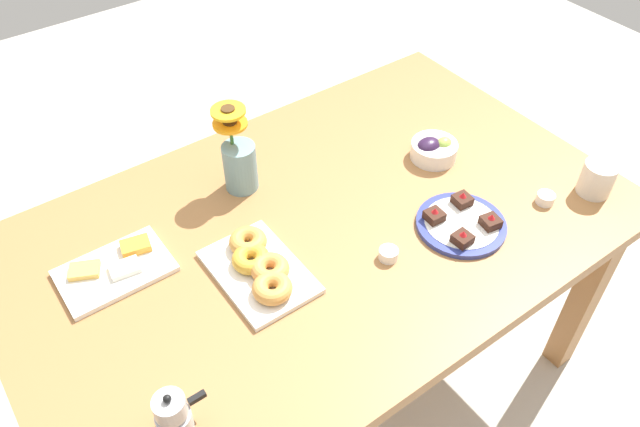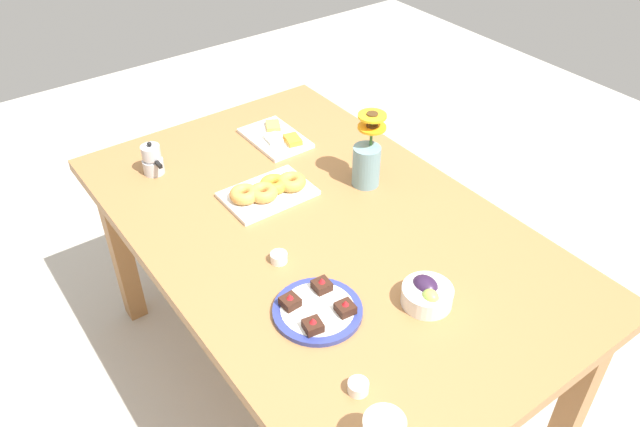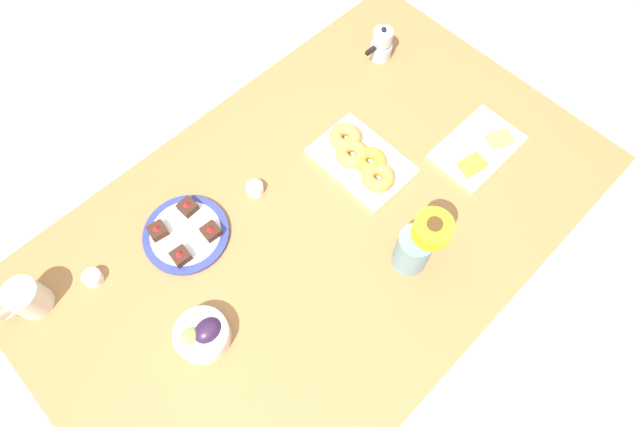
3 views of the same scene
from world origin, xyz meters
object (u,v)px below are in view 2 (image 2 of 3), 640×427
object	(u,v)px
dining_table	(320,245)
dessert_plate	(318,310)
jam_cup_honey	(358,387)
flower_vase	(367,161)
grape_bowl	(427,294)
cheese_platter	(276,137)
jam_cup_berry	(279,257)
croissant_platter	(268,190)
moka_pot	(152,160)

from	to	relation	value
dining_table	dessert_plate	distance (m)	0.37
jam_cup_honey	flower_vase	distance (m)	0.82
grape_bowl	cheese_platter	size ratio (longest dim) A/B	0.51
cheese_platter	jam_cup_honey	world-z (taller)	cheese_platter
jam_cup_honey	jam_cup_berry	xyz separation A→B (m)	(-0.47, 0.09, 0.00)
croissant_platter	jam_cup_berry	xyz separation A→B (m)	(0.28, -0.14, -0.01)
cheese_platter	flower_vase	bearing A→B (deg)	12.43
grape_bowl	moka_pot	size ratio (longest dim) A/B	1.12
croissant_platter	jam_cup_honey	distance (m)	0.78
jam_cup_honey	moka_pot	distance (m)	1.09
grape_bowl	flower_vase	size ratio (longest dim) A/B	0.53
cheese_platter	jam_cup_honey	distance (m)	1.12
dining_table	moka_pot	bearing A→B (deg)	-152.50
moka_pot	jam_cup_honey	bearing A→B (deg)	0.14
moka_pot	cheese_platter	bearing A→B (deg)	82.05
flower_vase	moka_pot	xyz separation A→B (m)	(-0.47, -0.54, -0.04)
dining_table	moka_pot	distance (m)	0.64
moka_pot	grape_bowl	bearing A→B (deg)	18.06
dessert_plate	flower_vase	world-z (taller)	flower_vase
jam_cup_honey	dessert_plate	xyz separation A→B (m)	(-0.25, 0.07, -0.00)
flower_vase	croissant_platter	bearing A→B (deg)	-112.95
cheese_platter	jam_cup_honey	bearing A→B (deg)	-23.42
grape_bowl	croissant_platter	bearing A→B (deg)	-172.82
croissant_platter	dessert_plate	world-z (taller)	dessert_plate
jam_cup_berry	flower_vase	distance (m)	0.47
dining_table	jam_cup_berry	world-z (taller)	jam_cup_berry
dining_table	flower_vase	world-z (taller)	flower_vase
grape_bowl	moka_pot	xyz separation A→B (m)	(-0.98, -0.32, 0.02)
jam_cup_berry	jam_cup_honey	bearing A→B (deg)	-11.27
jam_cup_honey	jam_cup_berry	distance (m)	0.48
grape_bowl	jam_cup_honey	xyz separation A→B (m)	(0.11, -0.32, -0.01)
grape_bowl	jam_cup_honey	distance (m)	0.34
grape_bowl	jam_cup_berry	size ratio (longest dim) A/B	2.77
moka_pot	flower_vase	bearing A→B (deg)	49.02
flower_vase	moka_pot	distance (m)	0.71
dining_table	dessert_plate	bearing A→B (deg)	-37.02
croissant_platter	dessert_plate	size ratio (longest dim) A/B	1.22
dining_table	jam_cup_berry	bearing A→B (deg)	-70.45
croissant_platter	dessert_plate	distance (m)	0.53
dining_table	croissant_platter	size ratio (longest dim) A/B	5.69
flower_vase	dining_table	bearing A→B (deg)	-70.89
cheese_platter	croissant_platter	distance (m)	0.35
cheese_platter	moka_pot	distance (m)	0.45
dessert_plate	flower_vase	xyz separation A→B (m)	(-0.38, 0.47, 0.08)
jam_cup_honey	flower_vase	xyz separation A→B (m)	(-0.62, 0.53, 0.07)
dining_table	moka_pot	xyz separation A→B (m)	(-0.55, -0.29, 0.13)
dining_table	flower_vase	bearing A→B (deg)	109.11
dining_table	croissant_platter	distance (m)	0.24
grape_bowl	cheese_platter	bearing A→B (deg)	172.00
jam_cup_honey	jam_cup_berry	size ratio (longest dim) A/B	1.00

